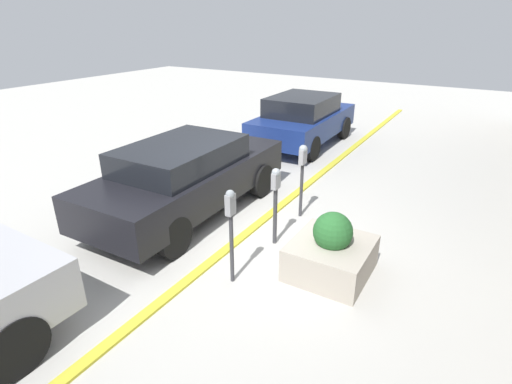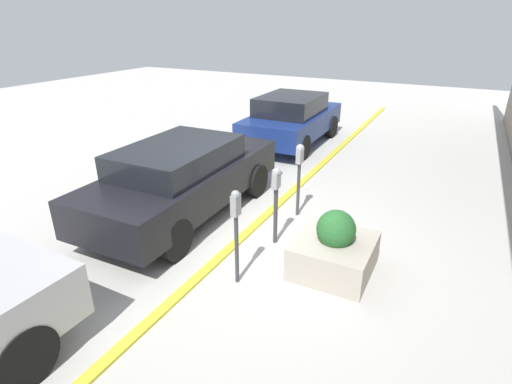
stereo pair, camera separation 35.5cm
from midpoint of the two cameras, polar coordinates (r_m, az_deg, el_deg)
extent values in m
plane|color=beige|center=(7.15, 0.46, -6.35)|extent=(40.00, 40.00, 0.00)
cube|color=gold|center=(7.17, -0.09, -6.04)|extent=(24.50, 0.16, 0.04)
cylinder|color=#38383D|center=(5.75, -1.71, -8.14)|extent=(0.06, 0.06, 1.09)
cube|color=#99999E|center=(5.41, -1.80, -1.83)|extent=(0.15, 0.09, 0.30)
sphere|color=gray|center=(5.35, -1.82, -0.36)|extent=(0.13, 0.13, 0.13)
cylinder|color=#38383D|center=(6.73, 4.26, -3.51)|extent=(0.07, 0.07, 1.02)
cube|color=#99999E|center=(6.46, 4.43, 1.61)|extent=(0.17, 0.09, 0.27)
sphere|color=gray|center=(6.41, 4.47, 2.75)|extent=(0.15, 0.15, 0.15)
cylinder|color=#38383D|center=(7.70, 7.80, 0.19)|extent=(0.06, 0.06, 1.08)
cube|color=#99999E|center=(7.45, 8.09, 5.01)|extent=(0.19, 0.09, 0.29)
sphere|color=gray|center=(7.41, 8.15, 6.06)|extent=(0.16, 0.16, 0.16)
cube|color=#B2A899|center=(6.20, 12.24, -9.22)|extent=(1.18, 1.13, 0.53)
sphere|color=#28662D|center=(5.97, 12.61, -5.56)|extent=(0.58, 0.58, 0.58)
cylinder|color=black|center=(5.16, -29.53, -18.66)|extent=(0.71, 0.23, 0.71)
cube|color=black|center=(7.83, -8.26, 1.72)|extent=(4.57, 1.87, 0.67)
cube|color=black|center=(7.51, -9.37, 5.22)|extent=(2.39, 1.61, 0.45)
cylinder|color=black|center=(8.61, 1.96, 1.63)|extent=(0.70, 0.21, 0.70)
cylinder|color=black|center=(9.45, -6.72, 3.51)|extent=(0.70, 0.21, 0.70)
cylinder|color=black|center=(6.53, -10.17, -6.34)|extent=(0.70, 0.21, 0.70)
cylinder|color=black|center=(7.60, -19.58, -2.93)|extent=(0.70, 0.21, 0.70)
cube|color=navy|center=(12.32, 7.66, 9.72)|extent=(4.14, 1.91, 0.63)
cube|color=black|center=(12.05, 7.48, 12.23)|extent=(2.16, 1.65, 0.53)
cylinder|color=black|center=(13.28, 13.22, 8.91)|extent=(0.68, 0.22, 0.68)
cylinder|color=black|center=(13.86, 6.48, 9.99)|extent=(0.68, 0.22, 0.68)
cylinder|color=black|center=(10.96, 8.94, 6.18)|extent=(0.68, 0.22, 0.68)
cylinder|color=black|center=(11.66, 1.18, 7.53)|extent=(0.68, 0.22, 0.68)
camera|label=1|loc=(0.18, 91.52, -0.66)|focal=28.00mm
camera|label=2|loc=(0.18, -88.48, 0.66)|focal=28.00mm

